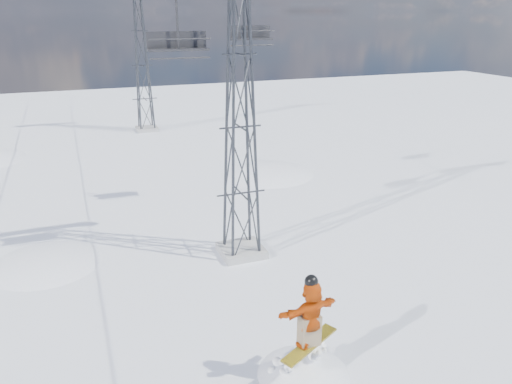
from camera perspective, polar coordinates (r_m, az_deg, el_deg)
ground at (r=15.04m, az=6.00°, el=-20.57°), size 120.00×120.00×0.00m
snow_terrain at (r=36.83m, az=-17.00°, el=-12.69°), size 39.00×37.00×22.00m
lift_tower_near at (r=19.60m, az=-1.81°, el=7.35°), size 5.20×1.80×11.43m
lift_tower_far at (r=43.75m, az=-12.87°, el=13.87°), size 5.20×1.80×11.43m
lift_chair_near at (r=18.99m, az=-8.92°, el=16.49°), size 2.20×0.63×2.72m
lift_chair_mid at (r=24.50m, az=-0.71°, el=17.61°), size 2.12×0.61×2.63m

